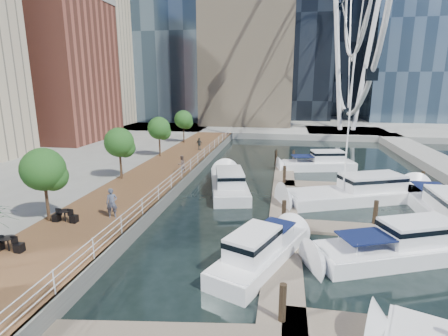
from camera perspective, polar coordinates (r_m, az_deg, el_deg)
ground at (r=17.22m, az=-1.16°, el=-19.13°), size 520.00×520.00×0.00m
boardwalk at (r=32.71m, az=-11.74°, el=-2.28°), size 6.00×60.00×1.00m
seawall at (r=31.75m, az=-6.69°, el=-2.56°), size 0.25×60.00×1.00m
land_far at (r=116.57m, az=8.49°, el=9.20°), size 200.00×114.00×1.00m
pier at (r=67.73m, az=19.31°, el=5.43°), size 14.00×12.00×1.00m
railing at (r=31.51m, az=-6.92°, el=-0.76°), size 0.10×60.00×1.05m
floating_docks at (r=26.27m, az=20.69°, el=-6.91°), size 16.00×34.00×2.60m
street_trees at (r=31.97m, az=-16.74°, el=4.03°), size 2.60×42.60×4.60m
yacht_foreground at (r=21.82m, az=26.42°, el=-13.18°), size 10.36×6.29×2.15m
pedestrian_near at (r=23.29m, az=-17.85°, el=-5.48°), size 0.83×0.71×1.91m
pedestrian_mid at (r=33.27m, az=-6.94°, el=0.60°), size 1.02×1.06×1.71m
pedestrian_far at (r=44.83m, az=-4.04°, el=3.96°), size 0.99×0.61×1.57m
moored_yachts at (r=29.07m, az=19.64°, el=-5.87°), size 20.26×33.39×11.50m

